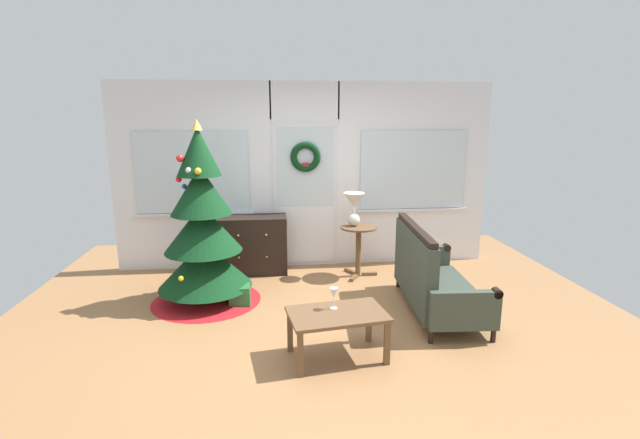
# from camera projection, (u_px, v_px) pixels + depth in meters

# --- Properties ---
(ground_plane) EXTENTS (6.76, 6.76, 0.00)m
(ground_plane) POSITION_uv_depth(u_px,v_px,m) (321.00, 328.00, 4.67)
(ground_plane) COLOR #996B42
(back_wall_with_door) EXTENTS (5.20, 0.19, 2.55)m
(back_wall_with_door) POSITION_uv_depth(u_px,v_px,m) (305.00, 176.00, 6.40)
(back_wall_with_door) COLOR white
(back_wall_with_door) RESTS_ON ground
(christmas_tree) EXTENTS (1.25, 1.25, 2.07)m
(christmas_tree) POSITION_uv_depth(u_px,v_px,m) (203.00, 237.00, 5.18)
(christmas_tree) COLOR #4C331E
(christmas_tree) RESTS_ON ground
(dresser_cabinet) EXTENTS (0.90, 0.45, 0.78)m
(dresser_cabinet) POSITION_uv_depth(u_px,v_px,m) (253.00, 245.00, 6.24)
(dresser_cabinet) COLOR black
(dresser_cabinet) RESTS_ON ground
(settee_sofa) EXTENTS (0.81, 1.63, 0.96)m
(settee_sofa) POSITION_uv_depth(u_px,v_px,m) (431.00, 278.00, 4.99)
(settee_sofa) COLOR black
(settee_sofa) RESTS_ON ground
(side_table) EXTENTS (0.50, 0.48, 0.68)m
(side_table) POSITION_uv_depth(u_px,v_px,m) (358.00, 241.00, 6.08)
(side_table) COLOR brown
(side_table) RESTS_ON ground
(table_lamp) EXTENTS (0.28, 0.28, 0.44)m
(table_lamp) POSITION_uv_depth(u_px,v_px,m) (354.00, 205.00, 6.00)
(table_lamp) COLOR silver
(table_lamp) RESTS_ON side_table
(coffee_table) EXTENTS (0.91, 0.64, 0.42)m
(coffee_table) POSITION_uv_depth(u_px,v_px,m) (337.00, 319.00, 4.02)
(coffee_table) COLOR brown
(coffee_table) RESTS_ON ground
(wine_glass) EXTENTS (0.08, 0.08, 0.20)m
(wine_glass) POSITION_uv_depth(u_px,v_px,m) (334.00, 294.00, 4.06)
(wine_glass) COLOR silver
(wine_glass) RESTS_ON coffee_table
(gift_box) EXTENTS (0.23, 0.21, 0.23)m
(gift_box) POSITION_uv_depth(u_px,v_px,m) (240.00, 295.00, 5.20)
(gift_box) COLOR #266633
(gift_box) RESTS_ON ground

